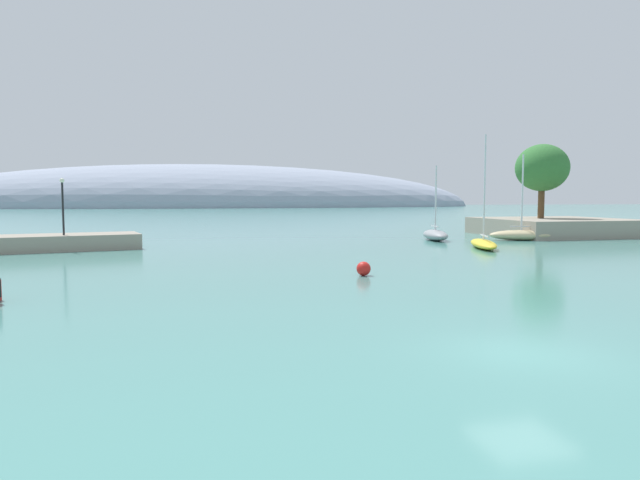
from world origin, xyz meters
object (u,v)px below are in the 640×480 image
tree_clump_shore (542,168)px  harbor_lamp_post (63,200)px  sailboat_yellow_mid_mooring (483,243)px  sailboat_sand_outer_mooring (521,235)px  mooring_buoy_red (364,269)px  sailboat_grey_near_shore (435,235)px

tree_clump_shore → harbor_lamp_post: bearing=-170.2°
sailboat_yellow_mid_mooring → harbor_lamp_post: bearing=100.5°
sailboat_sand_outer_mooring → harbor_lamp_post: size_ratio=1.88×
sailboat_sand_outer_mooring → mooring_buoy_red: 30.85m
mooring_buoy_red → harbor_lamp_post: (-18.59, 19.11, 3.62)m
sailboat_sand_outer_mooring → tree_clump_shore: bearing=-118.4°
tree_clump_shore → sailboat_sand_outer_mooring: (-7.11, -7.07, -6.99)m
sailboat_grey_near_shore → sailboat_sand_outer_mooring: (8.24, -2.08, 0.01)m
mooring_buoy_red → harbor_lamp_post: bearing=134.2°
sailboat_sand_outer_mooring → sailboat_yellow_mid_mooring: bearing=57.3°
sailboat_sand_outer_mooring → harbor_lamp_post: 41.82m
sailboat_yellow_mid_mooring → harbor_lamp_post: 34.16m
sailboat_grey_near_shore → sailboat_sand_outer_mooring: size_ratio=0.87×
sailboat_sand_outer_mooring → mooring_buoy_red: size_ratio=10.99×
tree_clump_shore → sailboat_grey_near_shore: tree_clump_shore is taller
tree_clump_shore → sailboat_yellow_mid_mooring: 21.91m
sailboat_yellow_mid_mooring → sailboat_sand_outer_mooring: 10.71m
sailboat_yellow_mid_mooring → mooring_buoy_red: size_ratio=12.24×
sailboat_yellow_mid_mooring → sailboat_sand_outer_mooring: size_ratio=1.11×
mooring_buoy_red → harbor_lamp_post: 26.90m
harbor_lamp_post → tree_clump_shore: bearing=9.8°
tree_clump_shore → sailboat_sand_outer_mooring: bearing=-135.2°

